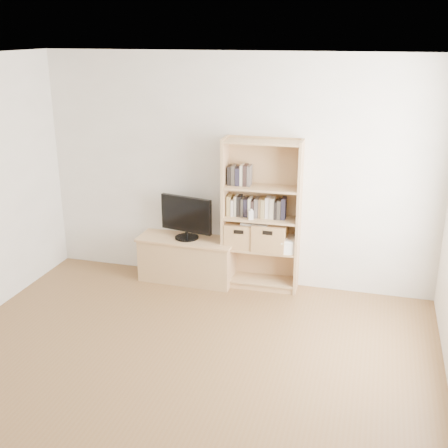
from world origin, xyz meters
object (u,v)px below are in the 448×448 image
at_px(baby_monitor, 251,215).
at_px(television, 186,218).
at_px(tv_stand, 187,260).
at_px(bookshelf, 261,216).
at_px(laptop, 256,223).
at_px(basket_left, 241,235).
at_px(basket_right, 270,236).

bearing_deg(baby_monitor, television, 166.11).
height_order(tv_stand, bookshelf, bookshelf).
bearing_deg(bookshelf, television, -178.18).
bearing_deg(laptop, television, -169.63).
bearing_deg(baby_monitor, tv_stand, 166.11).
distance_m(basket_left, laptop, 0.23).
distance_m(bookshelf, laptop, 0.10).
relative_size(tv_stand, basket_right, 2.96).
distance_m(bookshelf, baby_monitor, 0.14).
bearing_deg(tv_stand, basket_right, 3.91).
xyz_separation_m(tv_stand, baby_monitor, (0.77, -0.05, 0.64)).
distance_m(basket_right, laptop, 0.21).
xyz_separation_m(tv_stand, basket_right, (0.97, 0.05, 0.38)).
bearing_deg(laptop, baby_monitor, -107.11).
bearing_deg(basket_right, basket_left, -178.51).
bearing_deg(bookshelf, basket_left, -178.81).
bearing_deg(baby_monitor, laptop, 55.14).
xyz_separation_m(television, laptop, (0.81, 0.04, -0.00)).
bearing_deg(bookshelf, laptop, -172.48).
xyz_separation_m(bookshelf, television, (-0.86, -0.05, -0.08)).
height_order(television, baby_monitor, television).
relative_size(television, laptop, 2.08).
distance_m(tv_stand, baby_monitor, 1.00).
height_order(baby_monitor, basket_right, baby_monitor).
xyz_separation_m(tv_stand, basket_left, (0.63, 0.04, 0.37)).
relative_size(bookshelf, basket_right, 4.66).
distance_m(tv_stand, laptop, 0.96).
bearing_deg(tv_stand, basket_left, 4.61).
xyz_separation_m(television, basket_right, (0.97, 0.05, -0.15)).
distance_m(basket_left, basket_right, 0.33).
bearing_deg(tv_stand, television, 0.00).
bearing_deg(television, baby_monitor, 8.51).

